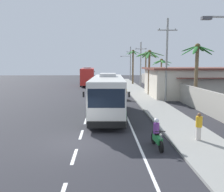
# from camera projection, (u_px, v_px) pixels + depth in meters

# --- Properties ---
(ground_plane) EXTENTS (160.00, 160.00, 0.00)m
(ground_plane) POSITION_uv_depth(u_px,v_px,m) (79.00, 143.00, 13.52)
(ground_plane) COLOR #28282D
(sidewalk_kerb) EXTENTS (3.20, 90.00, 0.14)m
(sidewalk_kerb) POSITION_uv_depth(u_px,v_px,m) (158.00, 108.00, 23.64)
(sidewalk_kerb) COLOR gray
(sidewalk_kerb) RESTS_ON ground
(lane_markings) EXTENTS (3.53, 71.00, 0.01)m
(lane_markings) POSITION_uv_depth(u_px,v_px,m) (109.00, 102.00, 28.17)
(lane_markings) COLOR white
(lane_markings) RESTS_ON ground
(boundary_wall) EXTENTS (0.24, 60.00, 2.15)m
(boundary_wall) POSITION_uv_depth(u_px,v_px,m) (183.00, 93.00, 27.59)
(boundary_wall) COLOR #9E998E
(boundary_wall) RESTS_ON ground
(coach_bus_foreground) EXTENTS (3.22, 11.10, 3.59)m
(coach_bus_foreground) POSITION_uv_depth(u_px,v_px,m) (108.00, 94.00, 20.56)
(coach_bus_foreground) COLOR silver
(coach_bus_foreground) RESTS_ON ground
(coach_bus_far_lane) EXTENTS (3.38, 12.01, 3.77)m
(coach_bus_far_lane) POSITION_uv_depth(u_px,v_px,m) (88.00, 76.00, 49.81)
(coach_bus_far_lane) COLOR red
(coach_bus_far_lane) RESTS_ON ground
(motorcycle_beside_bus) EXTENTS (0.56, 1.96, 1.64)m
(motorcycle_beside_bus) POSITION_uv_depth(u_px,v_px,m) (126.00, 95.00, 29.41)
(motorcycle_beside_bus) COLOR black
(motorcycle_beside_bus) RESTS_ON ground
(motorcycle_trailing) EXTENTS (0.56, 1.96, 1.58)m
(motorcycle_trailing) POSITION_uv_depth(u_px,v_px,m) (157.00, 136.00, 12.73)
(motorcycle_trailing) COLOR black
(motorcycle_trailing) RESTS_ON ground
(pedestrian_near_kerb) EXTENTS (0.36, 0.36, 1.58)m
(pedestrian_near_kerb) POSITION_uv_depth(u_px,v_px,m) (199.00, 126.00, 13.53)
(pedestrian_near_kerb) COLOR beige
(pedestrian_near_kerb) RESTS_ON sidewalk_kerb
(utility_pole_mid) EXTENTS (2.31, 0.24, 9.63)m
(utility_pole_mid) POSITION_uv_depth(u_px,v_px,m) (167.00, 59.00, 27.91)
(utility_pole_mid) COLOR #9E9E99
(utility_pole_mid) RESTS_ON ground
(utility_pole_far) EXTENTS (2.21, 0.24, 8.50)m
(utility_pole_far) POSITION_uv_depth(u_px,v_px,m) (141.00, 64.00, 44.98)
(utility_pole_far) COLOR #9E9E99
(utility_pole_far) RESTS_ON ground
(utility_pole_distant) EXTENTS (3.73, 0.24, 8.82)m
(utility_pole_distant) POSITION_uv_depth(u_px,v_px,m) (130.00, 63.00, 61.96)
(utility_pole_distant) COLOR #9E9E99
(utility_pole_distant) RESTS_ON ground
(palm_nearest) EXTENTS (3.44, 3.18, 6.49)m
(palm_nearest) POSITION_uv_depth(u_px,v_px,m) (197.00, 64.00, 24.15)
(palm_nearest) COLOR brown
(palm_nearest) RESTS_ON ground
(palm_second) EXTENTS (3.44, 3.42, 6.81)m
(palm_second) POSITION_uv_depth(u_px,v_px,m) (146.00, 61.00, 46.96)
(palm_second) COLOR brown
(palm_second) RESTS_ON ground
(palm_third) EXTENTS (4.05, 3.78, 6.36)m
(palm_third) POSITION_uv_depth(u_px,v_px,m) (149.00, 61.00, 33.16)
(palm_third) COLOR brown
(palm_third) RESTS_ON ground
(palm_fourth) EXTENTS (3.33, 3.38, 5.29)m
(palm_fourth) POSITION_uv_depth(u_px,v_px,m) (161.00, 66.00, 39.37)
(palm_fourth) COLOR brown
(palm_fourth) RESTS_ON ground
(palm_farthest) EXTENTS (3.22, 3.11, 7.41)m
(palm_farthest) POSITION_uv_depth(u_px,v_px,m) (133.00, 62.00, 51.02)
(palm_farthest) COLOR brown
(palm_farthest) RESTS_ON ground
(roadside_building) EXTENTS (16.07, 9.71, 3.93)m
(roadside_building) POSITION_uv_depth(u_px,v_px,m) (205.00, 82.00, 32.82)
(roadside_building) COLOR beige
(roadside_building) RESTS_ON ground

